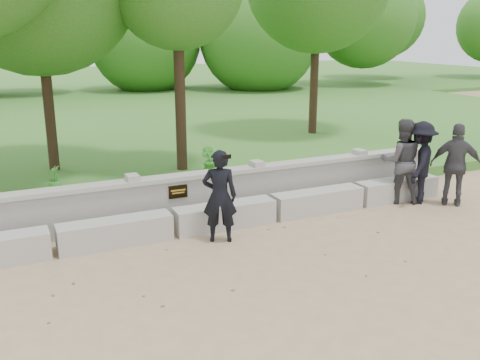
# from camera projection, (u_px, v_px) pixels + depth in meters

# --- Properties ---
(ground) EXTENTS (80.00, 80.00, 0.00)m
(ground) POSITION_uv_depth(u_px,v_px,m) (214.00, 279.00, 7.77)
(ground) COLOR tan
(ground) RESTS_ON ground
(lawn) EXTENTS (40.00, 22.00, 0.25)m
(lawn) POSITION_uv_depth(u_px,v_px,m) (72.00, 124.00, 19.97)
(lawn) COLOR #367326
(lawn) RESTS_ON ground
(concrete_bench) EXTENTS (11.90, 0.45, 0.45)m
(concrete_bench) POSITION_uv_depth(u_px,v_px,m) (173.00, 224.00, 9.37)
(concrete_bench) COLOR #ABA8A1
(concrete_bench) RESTS_ON ground
(parapet_wall) EXTENTS (12.50, 0.35, 0.90)m
(parapet_wall) POSITION_uv_depth(u_px,v_px,m) (161.00, 200.00, 9.92)
(parapet_wall) COLOR #A19E98
(parapet_wall) RESTS_ON ground
(man_main) EXTENTS (0.69, 0.65, 1.61)m
(man_main) POSITION_uv_depth(u_px,v_px,m) (220.00, 196.00, 9.00)
(man_main) COLOR black
(man_main) RESTS_ON ground
(visitor_left) EXTENTS (1.07, 0.99, 1.77)m
(visitor_left) POSITION_uv_depth(u_px,v_px,m) (401.00, 161.00, 11.08)
(visitor_left) COLOR #3A3A3E
(visitor_left) RESTS_ON ground
(visitor_mid) EXTENTS (1.26, 1.20, 1.72)m
(visitor_mid) POSITION_uv_depth(u_px,v_px,m) (420.00, 163.00, 11.07)
(visitor_mid) COLOR black
(visitor_mid) RESTS_ON ground
(visitor_right) EXTENTS (1.00, 1.01, 1.71)m
(visitor_right) POSITION_uv_depth(u_px,v_px,m) (456.00, 165.00, 10.88)
(visitor_right) COLOR #3A3A3E
(visitor_right) RESTS_ON ground
(shrub_b) EXTENTS (0.39, 0.43, 0.63)m
(shrub_b) POSITION_uv_depth(u_px,v_px,m) (208.00, 160.00, 12.55)
(shrub_b) COLOR #3D8E30
(shrub_b) RESTS_ON lawn
(shrub_c) EXTENTS (0.66, 0.66, 0.56)m
(shrub_c) POSITION_uv_depth(u_px,v_px,m) (211.00, 159.00, 12.77)
(shrub_c) COLOR #3D8E30
(shrub_c) RESTS_ON lawn
(shrub_d) EXTENTS (0.31, 0.34, 0.52)m
(shrub_d) POSITION_uv_depth(u_px,v_px,m) (54.00, 178.00, 11.19)
(shrub_d) COLOR #3D8E30
(shrub_d) RESTS_ON lawn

